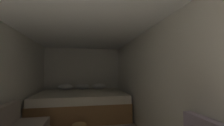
# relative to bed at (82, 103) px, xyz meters

# --- Properties ---
(wall_back) EXTENTS (2.73, 0.05, 2.13)m
(wall_back) POSITION_rel_bed_xyz_m (0.00, 0.96, 0.72)
(wall_back) COLOR silver
(wall_back) RESTS_ON ground
(wall_right) EXTENTS (0.05, 5.46, 2.13)m
(wall_right) POSITION_rel_bed_xyz_m (1.34, -1.79, 0.72)
(wall_right) COLOR silver
(wall_right) RESTS_ON ground
(ceiling_slab) EXTENTS (2.73, 5.46, 0.05)m
(ceiling_slab) POSITION_rel_bed_xyz_m (0.00, -1.79, 1.81)
(ceiling_slab) COLOR white
(ceiling_slab) RESTS_ON wall_left
(bed) EXTENTS (2.51, 1.80, 0.87)m
(bed) POSITION_rel_bed_xyz_m (0.00, 0.00, 0.00)
(bed) COLOR olive
(bed) RESTS_ON ground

